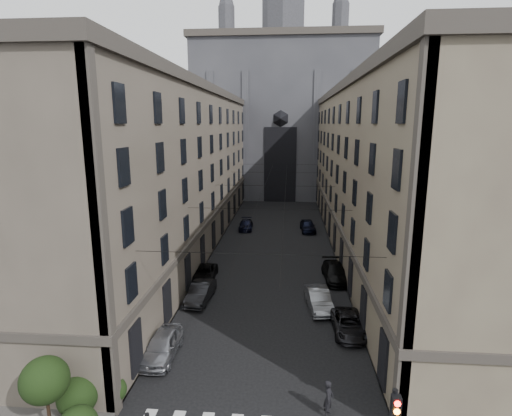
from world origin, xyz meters
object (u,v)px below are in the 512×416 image
(pedestrian, at_px, (329,398))
(car_left_far, at_px, (246,225))
(car_right_far, at_px, (308,226))
(car_left_midnear, at_px, (201,292))
(gothic_tower, at_px, (282,108))
(car_left_near, at_px, (162,345))
(car_right_near, at_px, (319,299))
(car_right_midfar, at_px, (335,272))
(car_left_midfar, at_px, (205,273))
(car_right_midnear, at_px, (348,324))

(pedestrian, bearing_deg, car_left_far, 28.18)
(car_right_far, height_order, pedestrian, pedestrian)
(car_left_midnear, bearing_deg, gothic_tower, 88.62)
(car_left_midnear, bearing_deg, car_left_near, -89.94)
(car_left_far, bearing_deg, car_right_near, -72.83)
(gothic_tower, relative_size, car_right_far, 12.25)
(car_left_near, distance_m, car_right_midfar, 18.59)
(car_left_far, xyz_separation_m, car_right_far, (8.63, -0.31, 0.15))
(car_left_near, distance_m, car_left_midfar, 12.95)
(gothic_tower, xyz_separation_m, car_left_near, (-6.20, -63.63, -17.00))
(car_left_midnear, distance_m, car_right_far, 25.09)
(car_right_midfar, bearing_deg, car_left_midnear, -158.51)
(car_left_near, bearing_deg, car_left_midnear, 85.69)
(car_left_near, height_order, car_left_far, car_left_near)
(gothic_tower, relative_size, car_right_near, 12.09)
(car_left_midfar, distance_m, pedestrian, 20.04)
(car_right_midnear, relative_size, pedestrian, 2.44)
(car_left_far, relative_size, car_right_far, 0.96)
(car_left_near, relative_size, car_left_far, 1.03)
(gothic_tower, height_order, car_right_near, gothic_tower)
(car_right_near, distance_m, car_right_far, 23.62)
(car_right_near, height_order, car_right_midnear, car_right_near)
(car_right_midnear, bearing_deg, pedestrian, -106.33)
(gothic_tower, height_order, car_left_far, gothic_tower)
(car_right_near, xyz_separation_m, car_right_midnear, (1.83, -3.70, -0.13))
(gothic_tower, bearing_deg, car_left_far, -97.56)
(gothic_tower, distance_m, car_left_midnear, 58.13)
(car_left_near, relative_size, car_right_midnear, 0.99)
(car_left_midfar, xyz_separation_m, car_right_midfar, (12.40, 0.90, 0.13))
(car_left_near, xyz_separation_m, car_right_midfar, (12.40, 13.85, -0.03))
(gothic_tower, relative_size, car_left_near, 12.34)
(car_right_near, bearing_deg, gothic_tower, 86.84)
(car_left_midfar, bearing_deg, car_right_near, -29.45)
(gothic_tower, height_order, car_left_midnear, gothic_tower)
(car_left_midnear, height_order, pedestrian, pedestrian)
(car_left_near, height_order, pedestrian, pedestrian)
(car_left_midfar, bearing_deg, car_right_far, 57.29)
(car_left_midnear, distance_m, car_right_near, 9.79)
(car_right_far, bearing_deg, car_left_far, 173.51)
(pedestrian, bearing_deg, car_left_midnear, 52.04)
(gothic_tower, distance_m, pedestrian, 70.18)
(gothic_tower, bearing_deg, car_right_midfar, -82.90)
(car_left_midnear, distance_m, pedestrian, 15.82)
(car_left_midnear, xyz_separation_m, pedestrian, (9.41, -12.72, 0.20))
(car_left_midfar, height_order, car_right_midnear, car_right_midnear)
(car_left_midnear, distance_m, car_left_far, 23.37)
(car_left_far, height_order, pedestrian, pedestrian)
(gothic_tower, relative_size, pedestrian, 29.94)
(gothic_tower, bearing_deg, car_left_midnear, -95.75)
(car_right_near, height_order, car_right_far, car_right_far)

